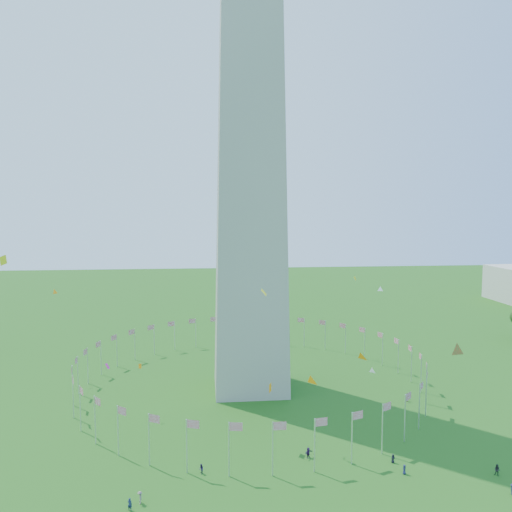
% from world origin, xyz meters
% --- Properties ---
extents(washington_monument, '(16.80, 16.80, 169.00)m').
position_xyz_m(washington_monument, '(0.00, 50.00, 84.50)').
color(washington_monument, '#ACA799').
rests_on(washington_monument, ground).
extents(flag_ring, '(80.24, 80.24, 9.00)m').
position_xyz_m(flag_ring, '(-0.00, 50.00, 4.50)').
color(flag_ring, silver).
rests_on(flag_ring, ground).
extents(crowd, '(99.18, 65.75, 1.90)m').
position_xyz_m(crowd, '(8.05, -0.60, 0.88)').
color(crowd, gray).
rests_on(crowd, ground).
extents(kites_aloft, '(105.76, 81.90, 31.37)m').
position_xyz_m(kites_aloft, '(12.37, 22.92, 17.54)').
color(kites_aloft, orange).
rests_on(kites_aloft, ground).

